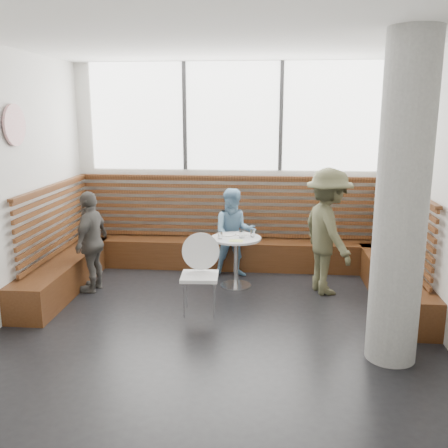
# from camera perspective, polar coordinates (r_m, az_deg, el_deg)

# --- Properties ---
(room) EXTENTS (5.00, 5.00, 3.20)m
(room) POSITION_cam_1_polar(r_m,az_deg,el_deg) (5.52, -0.93, 3.79)
(room) COLOR silver
(room) RESTS_ON ground
(booth) EXTENTS (5.00, 2.50, 1.44)m
(booth) POSITION_cam_1_polar(r_m,az_deg,el_deg) (7.50, 0.53, -3.10)
(booth) COLOR #432410
(booth) RESTS_ON ground
(concrete_column) EXTENTS (0.50, 0.50, 3.20)m
(concrete_column) POSITION_cam_1_polar(r_m,az_deg,el_deg) (5.06, 19.65, 2.18)
(concrete_column) COLOR gray
(concrete_column) RESTS_ON ground
(wall_art) EXTENTS (0.03, 0.50, 0.50)m
(wall_art) POSITION_cam_1_polar(r_m,az_deg,el_deg) (6.56, -22.83, 10.39)
(wall_art) COLOR white
(wall_art) RESTS_ON room
(cafe_table) EXTENTS (0.71, 0.71, 0.73)m
(cafe_table) POSITION_cam_1_polar(r_m,az_deg,el_deg) (7.07, 1.38, -3.15)
(cafe_table) COLOR silver
(cafe_table) RESTS_ON ground
(cafe_chair) EXTENTS (0.47, 0.46, 0.98)m
(cafe_chair) POSITION_cam_1_polar(r_m,az_deg,el_deg) (6.20, -2.71, -4.93)
(cafe_chair) COLOR white
(cafe_chair) RESTS_ON ground
(adult_man) EXTENTS (0.97, 1.26, 1.73)m
(adult_man) POSITION_cam_1_polar(r_m,az_deg,el_deg) (6.91, 11.78, -0.86)
(adult_man) COLOR #4D4D33
(adult_man) RESTS_ON ground
(child_back) EXTENTS (0.72, 0.60, 1.35)m
(child_back) POSITION_cam_1_polar(r_m,az_deg,el_deg) (7.47, 1.17, -1.06)
(child_back) COLOR #6F9DC1
(child_back) RESTS_ON ground
(child_left) EXTENTS (0.43, 0.86, 1.41)m
(child_left) POSITION_cam_1_polar(r_m,az_deg,el_deg) (7.12, -14.89, -1.95)
(child_left) COLOR #57534F
(child_left) RESTS_ON ground
(plate_near) EXTENTS (0.20, 0.20, 0.01)m
(plate_near) POSITION_cam_1_polar(r_m,az_deg,el_deg) (7.12, 0.46, -1.25)
(plate_near) COLOR white
(plate_near) RESTS_ON cafe_table
(plate_far) EXTENTS (0.20, 0.20, 0.01)m
(plate_far) POSITION_cam_1_polar(r_m,az_deg,el_deg) (7.18, 2.05, -1.14)
(plate_far) COLOR white
(plate_far) RESTS_ON cafe_table
(glass_left) EXTENTS (0.06, 0.06, 0.10)m
(glass_left) POSITION_cam_1_polar(r_m,az_deg,el_deg) (6.92, -0.44, -1.29)
(glass_left) COLOR white
(glass_left) RESTS_ON cafe_table
(glass_mid) EXTENTS (0.07, 0.07, 0.12)m
(glass_mid) POSITION_cam_1_polar(r_m,az_deg,el_deg) (6.98, 2.06, -1.12)
(glass_mid) COLOR white
(glass_mid) RESTS_ON cafe_table
(glass_right) EXTENTS (0.06, 0.06, 0.10)m
(glass_right) POSITION_cam_1_polar(r_m,az_deg,el_deg) (7.04, 3.28, -1.07)
(glass_right) COLOR white
(glass_right) RESTS_ON cafe_table
(menu_card) EXTENTS (0.19, 0.14, 0.00)m
(menu_card) POSITION_cam_1_polar(r_m,az_deg,el_deg) (6.82, 1.40, -1.93)
(menu_card) COLOR #A5C64C
(menu_card) RESTS_ON cafe_table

